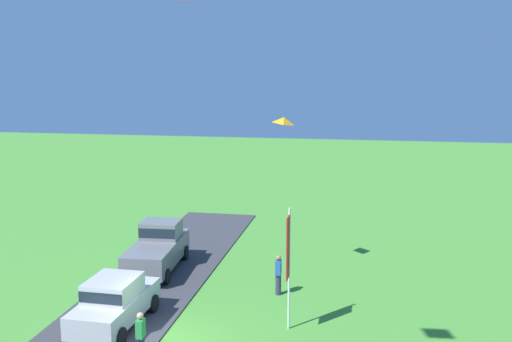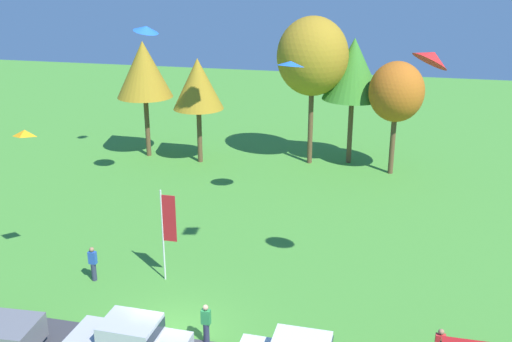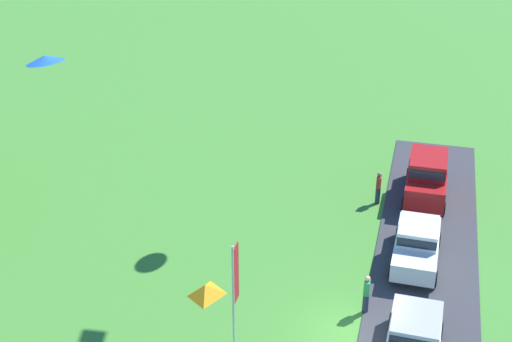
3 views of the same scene
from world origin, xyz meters
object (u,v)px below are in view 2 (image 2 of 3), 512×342
Objects in this scene: tree_left_of_center at (198,84)px; tree_center_back at (313,57)px; kite_delta_topmost at (432,57)px; tree_right_of_center at (353,69)px; person_beside_suv at (93,263)px; kite_delta_low_drifter at (291,64)px; tree_lone_near at (144,70)px; tree_far_left at (396,92)px; kite_delta_high_right at (146,29)px; person_watching_sky at (206,324)px; kite_diamond_near_flag at (25,133)px; flag_banner at (167,224)px; car_sedan_near_entrance at (130,341)px.

tree_center_back reaches higher than tree_left_of_center.
tree_center_back is at bearing 110.20° from kite_delta_topmost.
kite_delta_topmost is (4.17, -19.73, 3.94)m from tree_right_of_center.
kite_delta_low_drifter reaches higher than person_beside_suv.
tree_lone_near reaches higher than tree_far_left.
kite_delta_high_right is at bearing -134.24° from tree_center_back.
kite_delta_high_right is (-14.43, -7.81, 4.64)m from tree_far_left.
tree_far_left is at bearing 2.65° from tree_left_of_center.
tree_right_of_center is 6.51× the size of kite_delta_topmost.
person_beside_suv is at bearing 152.41° from person_watching_sky.
person_watching_sky is at bearing -106.71° from tree_far_left.
tree_right_of_center is 6.05× the size of kite_delta_low_drifter.
kite_diamond_near_flag is (-12.67, -20.31, 0.13)m from tree_right_of_center.
flag_banner is 3.22× the size of kite_delta_topmost.
car_sedan_near_entrance is 2.95× the size of kite_delta_low_drifter.
tree_left_of_center is at bearing -7.12° from tree_lone_near.
person_beside_suv is 1.14× the size of kite_delta_low_drifter.
tree_center_back is (3.00, 24.77, 6.77)m from car_sedan_near_entrance.
kite_delta_topmost reaches higher than car_sedan_near_entrance.
person_beside_suv is at bearing 128.67° from car_sedan_near_entrance.
kite_delta_topmost is (16.85, 0.58, 3.81)m from kite_diamond_near_flag.
person_watching_sky is 11.54m from kite_diamond_near_flag.
tree_left_of_center is at bearing 102.04° from car_sedan_near_entrance.
tree_far_left is 5.22× the size of kite_delta_low_drifter.
tree_right_of_center is 15.23m from kite_delta_high_right.
car_sedan_near_entrance is at bearing -77.96° from tree_left_of_center.
kite_delta_low_drifter is at bearing 86.15° from person_watching_sky.
person_beside_suv is 14.34m from kite_delta_high_right.
tree_lone_near is 6.20× the size of kite_delta_topmost.
tree_center_back is (12.26, 1.07, 1.22)m from tree_lone_near.
person_beside_suv is 4.05m from flag_banner.
kite_delta_topmost reaches higher than tree_far_left.
tree_center_back is 6.30m from tree_far_left.
kite_delta_topmost reaches higher than flag_banner.
person_watching_sky is 1.22× the size of kite_delta_topmost.
kite_delta_low_drifter is (-5.70, -8.95, 3.14)m from tree_far_left.
tree_lone_near is 9.37m from kite_delta_high_right.
tree_lone_near is (-9.26, 23.70, 5.55)m from car_sedan_near_entrance.
tree_far_left is 17.05m from kite_delta_high_right.
tree_right_of_center is at bearing 77.16° from car_sedan_near_entrance.
kite_delta_topmost reaches higher than kite_diamond_near_flag.
car_sedan_near_entrance is 17.11m from kite_delta_low_drifter.
person_watching_sky is at bearing -53.60° from flag_banner.
tree_center_back is 21.93m from kite_diamond_near_flag.
kite_delta_low_drifter is at bearing 51.77° from person_beside_suv.
flag_banner is (4.08, -16.95, -2.97)m from tree_left_of_center.
person_watching_sky is 0.22× the size of tree_far_left.
tree_far_left reaches higher than kite_diamond_near_flag.
kite_delta_low_drifter is at bearing -122.50° from tree_far_left.
kite_delta_topmost is at bearing -69.80° from tree_center_back.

